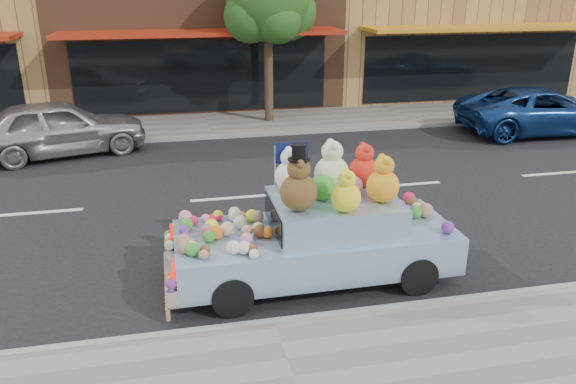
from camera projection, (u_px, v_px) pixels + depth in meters
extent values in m
plane|color=black|center=(232.00, 198.00, 12.25)|extent=(120.00, 120.00, 0.00)
cube|color=gray|center=(209.00, 125.00, 18.18)|extent=(60.00, 3.00, 0.12)
cube|color=gray|center=(274.00, 324.00, 7.66)|extent=(60.00, 0.12, 0.13)
cube|color=gray|center=(212.00, 137.00, 16.80)|extent=(60.00, 0.12, 0.13)
cube|color=brown|center=(193.00, 6.00, 21.99)|extent=(10.00, 8.00, 7.00)
cube|color=black|center=(203.00, 76.00, 19.06)|extent=(8.50, 0.06, 2.40)
cube|color=#A2230F|center=(203.00, 33.00, 17.72)|extent=(9.00, 1.80, 0.12)
cube|color=#AC8948|center=(430.00, 4.00, 23.93)|extent=(10.00, 8.00, 7.00)
cube|color=black|center=(472.00, 67.00, 21.00)|extent=(8.50, 0.06, 2.40)
cube|color=orange|center=(490.00, 28.00, 19.66)|extent=(9.00, 1.80, 0.12)
cylinder|color=#38281C|center=(269.00, 75.00, 18.02)|extent=(0.28, 0.28, 3.20)
sphere|color=#244F16|center=(288.00, 12.00, 17.75)|extent=(1.80, 1.80, 1.80)
sphere|color=#244F16|center=(250.00, 17.00, 17.08)|extent=(1.60, 1.60, 1.60)
sphere|color=#244F16|center=(278.00, 20.00, 16.90)|extent=(1.40, 1.40, 1.40)
sphere|color=#244F16|center=(255.00, 8.00, 17.79)|extent=(1.60, 1.60, 1.60)
imported|color=#A1A1A6|center=(59.00, 128.00, 15.01)|extent=(4.80, 2.93, 1.53)
imported|color=navy|center=(541.00, 111.00, 17.26)|extent=(5.10, 2.48, 1.40)
cylinder|color=black|center=(418.00, 275.00, 8.44)|extent=(0.60, 0.20, 0.60)
cylinder|color=black|center=(380.00, 233.00, 9.87)|extent=(0.60, 0.20, 0.60)
cylinder|color=black|center=(232.00, 296.00, 7.88)|extent=(0.60, 0.20, 0.60)
cylinder|color=black|center=(221.00, 248.00, 9.31)|extent=(0.60, 0.20, 0.60)
cube|color=#8BADCF|center=(315.00, 247.00, 8.79)|extent=(4.31, 1.73, 0.60)
cube|color=#8BADCF|center=(334.00, 213.00, 8.65)|extent=(1.91, 1.51, 0.50)
cube|color=silver|center=(171.00, 270.00, 8.40)|extent=(0.17, 1.78, 0.26)
cube|color=red|center=(174.00, 272.00, 7.67)|extent=(0.06, 0.28, 0.16)
cube|color=red|center=(172.00, 232.00, 8.91)|extent=(0.06, 0.28, 0.16)
cube|color=black|center=(274.00, 218.00, 8.46)|extent=(0.05, 1.30, 0.40)
sphere|color=#523817|center=(299.00, 192.00, 8.02)|extent=(0.54, 0.54, 0.54)
sphere|color=#523817|center=(299.00, 169.00, 7.89)|extent=(0.34, 0.34, 0.34)
sphere|color=#523817|center=(301.00, 164.00, 7.75)|extent=(0.13, 0.13, 0.13)
sphere|color=#523817|center=(297.00, 159.00, 7.96)|extent=(0.13, 0.13, 0.13)
cylinder|color=black|center=(299.00, 159.00, 7.84)|extent=(0.32, 0.32, 0.02)
cylinder|color=black|center=(299.00, 152.00, 7.80)|extent=(0.20, 0.20, 0.22)
sphere|color=beige|center=(332.00, 173.00, 8.80)|extent=(0.55, 0.55, 0.55)
sphere|color=beige|center=(332.00, 151.00, 8.67)|extent=(0.34, 0.34, 0.34)
sphere|color=beige|center=(335.00, 147.00, 8.52)|extent=(0.13, 0.13, 0.13)
sphere|color=beige|center=(330.00, 142.00, 8.74)|extent=(0.13, 0.13, 0.13)
sphere|color=orange|center=(383.00, 186.00, 8.33)|extent=(0.49, 0.49, 0.49)
sphere|color=orange|center=(384.00, 166.00, 8.22)|extent=(0.31, 0.31, 0.31)
sphere|color=orange|center=(387.00, 162.00, 8.09)|extent=(0.12, 0.12, 0.12)
sphere|color=orange|center=(382.00, 157.00, 8.28)|extent=(0.12, 0.12, 0.12)
sphere|color=red|center=(364.00, 172.00, 8.96)|extent=(0.48, 0.48, 0.48)
sphere|color=red|center=(365.00, 153.00, 8.85)|extent=(0.30, 0.30, 0.30)
sphere|color=red|center=(367.00, 149.00, 8.72)|extent=(0.11, 0.11, 0.11)
sphere|color=red|center=(363.00, 145.00, 8.91)|extent=(0.11, 0.11, 0.11)
sphere|color=white|center=(290.00, 176.00, 8.77)|extent=(0.48, 0.48, 0.48)
sphere|color=white|center=(290.00, 158.00, 8.66)|extent=(0.30, 0.30, 0.30)
sphere|color=white|center=(291.00, 153.00, 8.53)|extent=(0.11, 0.11, 0.11)
sphere|color=white|center=(288.00, 150.00, 8.72)|extent=(0.11, 0.11, 0.11)
sphere|color=yellow|center=(346.00, 197.00, 7.99)|extent=(0.43, 0.43, 0.43)
sphere|color=yellow|center=(347.00, 179.00, 7.89)|extent=(0.27, 0.27, 0.27)
sphere|color=yellow|center=(349.00, 176.00, 7.77)|extent=(0.10, 0.10, 0.10)
sphere|color=yellow|center=(345.00, 171.00, 7.94)|extent=(0.10, 0.10, 0.10)
sphere|color=#2F8C26|center=(322.00, 188.00, 8.46)|extent=(0.40, 0.40, 0.40)
sphere|color=#D36999|center=(353.00, 186.00, 8.62)|extent=(0.32, 0.32, 0.32)
sphere|color=#946751|center=(207.00, 229.00, 8.48)|extent=(0.18, 0.18, 0.18)
sphere|color=brown|center=(205.00, 249.00, 7.87)|extent=(0.14, 0.14, 0.14)
sphere|color=#D36999|center=(247.00, 239.00, 8.16)|extent=(0.18, 0.18, 0.18)
sphere|color=yellow|center=(218.00, 215.00, 8.98)|extent=(0.17, 0.17, 0.17)
sphere|color=beige|center=(254.00, 254.00, 7.75)|extent=(0.14, 0.14, 0.14)
sphere|color=#946751|center=(204.00, 255.00, 7.73)|extent=(0.14, 0.14, 0.14)
sphere|color=#D36999|center=(185.00, 217.00, 8.88)|extent=(0.21, 0.21, 0.21)
sphere|color=yellow|center=(252.00, 216.00, 8.93)|extent=(0.20, 0.20, 0.20)
sphere|color=#632A83|center=(186.00, 237.00, 8.25)|extent=(0.15, 0.15, 0.15)
sphere|color=#946751|center=(185.00, 247.00, 7.89)|extent=(0.20, 0.20, 0.20)
sphere|color=red|center=(209.00, 235.00, 8.27)|extent=(0.20, 0.20, 0.20)
sphere|color=red|center=(212.00, 218.00, 8.93)|extent=(0.13, 0.13, 0.13)
sphere|color=#632A83|center=(236.00, 215.00, 9.00)|extent=(0.15, 0.15, 0.15)
sphere|color=#632A83|center=(184.00, 230.00, 8.47)|extent=(0.16, 0.16, 0.16)
sphere|color=beige|center=(240.00, 222.00, 8.68)|extent=(0.21, 0.21, 0.21)
sphere|color=beige|center=(244.00, 248.00, 7.87)|extent=(0.19, 0.19, 0.19)
sphere|color=#946751|center=(257.00, 216.00, 8.90)|extent=(0.20, 0.20, 0.20)
sphere|color=beige|center=(234.00, 247.00, 7.87)|extent=(0.20, 0.20, 0.20)
sphere|color=beige|center=(235.00, 215.00, 8.94)|extent=(0.21, 0.21, 0.21)
sphere|color=#946751|center=(247.00, 231.00, 8.41)|extent=(0.18, 0.18, 0.18)
sphere|color=#2F8C26|center=(192.00, 249.00, 7.81)|extent=(0.20, 0.20, 0.20)
sphere|color=#C15C12|center=(268.00, 232.00, 8.37)|extent=(0.17, 0.17, 0.17)
sphere|color=beige|center=(258.00, 228.00, 8.50)|extent=(0.18, 0.18, 0.18)
sphere|color=red|center=(194.00, 221.00, 8.80)|extent=(0.15, 0.15, 0.15)
sphere|color=#C15C12|center=(216.00, 233.00, 8.32)|extent=(0.21, 0.21, 0.21)
sphere|color=#2F8C26|center=(209.00, 236.00, 8.23)|extent=(0.19, 0.19, 0.19)
sphere|color=#2F8C26|center=(186.00, 225.00, 8.59)|extent=(0.22, 0.22, 0.22)
sphere|color=#946751|center=(241.00, 216.00, 8.95)|extent=(0.17, 0.17, 0.17)
sphere|color=brown|center=(252.00, 249.00, 7.87)|extent=(0.16, 0.16, 0.16)
sphere|color=#D36999|center=(205.00, 218.00, 8.92)|extent=(0.14, 0.14, 0.14)
sphere|color=brown|center=(260.00, 231.00, 8.38)|extent=(0.20, 0.20, 0.20)
sphere|color=yellow|center=(191.00, 247.00, 7.90)|extent=(0.18, 0.18, 0.18)
sphere|color=red|center=(218.00, 216.00, 8.97)|extent=(0.15, 0.15, 0.15)
sphere|color=#946751|center=(183.00, 241.00, 8.03)|extent=(0.21, 0.21, 0.21)
sphere|color=beige|center=(235.00, 213.00, 9.04)|extent=(0.20, 0.20, 0.20)
sphere|color=yellow|center=(211.00, 225.00, 8.57)|extent=(0.20, 0.20, 0.20)
sphere|color=#D8A88C|center=(227.00, 229.00, 8.41)|extent=(0.22, 0.22, 0.22)
sphere|color=#C15C12|center=(170.00, 243.00, 8.78)|extent=(0.17, 0.17, 0.17)
sphere|color=white|center=(172.00, 284.00, 7.61)|extent=(0.13, 0.13, 0.13)
sphere|color=#C15C12|center=(171.00, 277.00, 7.79)|extent=(0.15, 0.15, 0.15)
sphere|color=beige|center=(170.00, 245.00, 8.71)|extent=(0.16, 0.16, 0.16)
sphere|color=beige|center=(169.00, 240.00, 8.89)|extent=(0.14, 0.14, 0.14)
sphere|color=white|center=(169.00, 237.00, 8.99)|extent=(0.14, 0.14, 0.14)
sphere|color=#632A83|center=(171.00, 283.00, 7.61)|extent=(0.17, 0.17, 0.17)
sphere|color=yellow|center=(171.00, 278.00, 7.77)|extent=(0.13, 0.13, 0.13)
sphere|color=#2F8C26|center=(169.00, 235.00, 9.04)|extent=(0.17, 0.17, 0.17)
sphere|color=#2F8C26|center=(415.00, 212.00, 9.06)|extent=(0.22, 0.22, 0.22)
sphere|color=red|center=(409.00, 198.00, 9.65)|extent=(0.21, 0.21, 0.21)
sphere|color=#946751|center=(426.00, 210.00, 9.08)|extent=(0.24, 0.24, 0.24)
sphere|color=yellow|center=(393.00, 200.00, 9.58)|extent=(0.19, 0.19, 0.19)
sphere|color=#632A83|center=(407.00, 211.00, 9.10)|extent=(0.21, 0.21, 0.21)
sphere|color=#632A83|center=(448.00, 227.00, 8.52)|extent=(0.20, 0.20, 0.20)
sphere|color=brown|center=(412.00, 203.00, 9.41)|extent=(0.22, 0.22, 0.22)
sphere|color=beige|center=(416.00, 207.00, 9.33)|extent=(0.16, 0.16, 0.16)
cylinder|color=#997A54|center=(168.00, 315.00, 7.69)|extent=(0.06, 0.06, 0.17)
sphere|color=#997A54|center=(168.00, 309.00, 7.65)|extent=(0.07, 0.07, 0.07)
cylinder|color=#997A54|center=(168.00, 311.00, 7.78)|extent=(0.06, 0.06, 0.17)
sphere|color=#997A54|center=(167.00, 305.00, 7.74)|extent=(0.07, 0.07, 0.07)
cylinder|color=#997A54|center=(168.00, 307.00, 7.87)|extent=(0.06, 0.06, 0.17)
sphere|color=#997A54|center=(167.00, 301.00, 7.84)|extent=(0.07, 0.07, 0.07)
cylinder|color=#997A54|center=(168.00, 303.00, 7.96)|extent=(0.06, 0.06, 0.17)
sphere|color=#997A54|center=(167.00, 298.00, 7.93)|extent=(0.07, 0.07, 0.07)
cylinder|color=#997A54|center=(168.00, 300.00, 8.05)|extent=(0.06, 0.06, 0.17)
sphere|color=#997A54|center=(167.00, 294.00, 8.02)|extent=(0.07, 0.07, 0.07)
cylinder|color=#997A54|center=(167.00, 296.00, 8.14)|extent=(0.06, 0.06, 0.17)
sphere|color=#997A54|center=(167.00, 290.00, 8.11)|extent=(0.07, 0.07, 0.07)
cylinder|color=#997A54|center=(167.00, 293.00, 8.23)|extent=(0.06, 0.06, 0.17)
sphere|color=#997A54|center=(167.00, 287.00, 8.20)|extent=(0.07, 0.07, 0.07)
cylinder|color=#997A54|center=(167.00, 289.00, 8.33)|extent=(0.06, 0.06, 0.17)
sphere|color=#997A54|center=(167.00, 284.00, 8.29)|extent=(0.07, 0.07, 0.07)
cylinder|color=#997A54|center=(167.00, 286.00, 8.42)|extent=(0.06, 0.06, 0.17)
sphere|color=#997A54|center=(167.00, 280.00, 8.38)|extent=(0.07, 0.07, 0.07)
cylinder|color=#997A54|center=(167.00, 283.00, 8.51)|extent=(0.06, 0.06, 0.17)
sphere|color=#997A54|center=(166.00, 277.00, 8.47)|extent=(0.07, 0.07, 0.07)
cylinder|color=#997A54|center=(167.00, 279.00, 8.60)|extent=(0.06, 0.06, 0.17)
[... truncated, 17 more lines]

